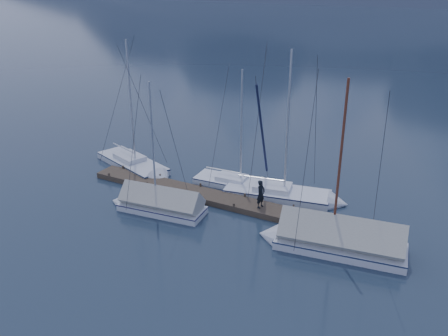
# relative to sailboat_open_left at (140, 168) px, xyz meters

# --- Properties ---
(ground) EXTENTS (1000.00, 1000.00, 0.00)m
(ground) POSITION_rel_sailboat_open_left_xyz_m (7.35, -3.61, -0.17)
(ground) COLOR #162232
(ground) RESTS_ON ground
(dock) EXTENTS (18.00, 1.50, 0.54)m
(dock) POSITION_rel_sailboat_open_left_xyz_m (7.35, -1.61, -0.06)
(dock) COLOR #382D23
(dock) RESTS_ON ground
(mooring_posts) EXTENTS (15.12, 1.52, 0.35)m
(mooring_posts) POSITION_rel_sailboat_open_left_xyz_m (6.85, -1.61, 0.18)
(mooring_posts) COLOR #382D23
(mooring_posts) RESTS_ON ground
(sailboat_open_left) EXTENTS (7.39, 4.26, 9.42)m
(sailboat_open_left) POSITION_rel_sailboat_open_left_xyz_m (0.00, 0.00, 0.00)
(sailboat_open_left) COLOR silver
(sailboat_open_left) RESTS_ON ground
(sailboat_open_mid) EXTENTS (6.18, 2.62, 8.05)m
(sailboat_open_mid) POSITION_rel_sailboat_open_left_xyz_m (7.63, 0.87, -0.02)
(sailboat_open_mid) COLOR white
(sailboat_open_mid) RESTS_ON ground
(sailboat_open_right) EXTENTS (7.47, 3.45, 9.56)m
(sailboat_open_right) POSITION_rel_sailboat_open_left_xyz_m (10.66, 0.77, 0.00)
(sailboat_open_right) COLOR silver
(sailboat_open_right) RESTS_ON ground
(sailboat_covered_near) EXTENTS (7.36, 3.29, 9.27)m
(sailboat_covered_near) POSITION_rel_sailboat_open_left_xyz_m (14.12, -3.49, 0.30)
(sailboat_covered_near) COLOR silver
(sailboat_covered_near) RESTS_ON ground
(sailboat_covered_far) EXTENTS (5.90, 2.53, 8.05)m
(sailboat_covered_far) POSITION_rel_sailboat_open_left_xyz_m (4.36, -4.27, 0.23)
(sailboat_covered_far) COLOR silver
(sailboat_covered_far) RESTS_ON ground
(person) EXTENTS (0.49, 0.65, 1.60)m
(person) POSITION_rel_sailboat_open_left_xyz_m (9.69, -1.69, 0.98)
(person) COLOR black
(person) RESTS_ON dock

